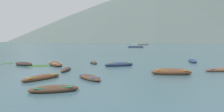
# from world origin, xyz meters

# --- Properties ---
(ground_plane) EXTENTS (6000.00, 6000.00, 0.00)m
(ground_plane) POSITION_xyz_m (0.00, 1500.00, 0.00)
(ground_plane) COLOR #385660
(mountain_2) EXTENTS (1189.99, 1189.99, 362.54)m
(mountain_2) POSITION_xyz_m (-401.56, 1531.60, 181.27)
(mountain_2) COLOR #56665B
(mountain_2) RESTS_ON ground
(mountain_3) EXTENTS (1885.51, 1885.51, 441.16)m
(mountain_3) POSITION_xyz_m (265.40, 1365.81, 220.58)
(mountain_3) COLOR #4C5B56
(mountain_3) RESTS_ON ground
(mountain_4) EXTENTS (1020.94, 1020.94, 414.11)m
(mountain_4) POSITION_xyz_m (748.65, 1744.31, 207.06)
(mountain_4) COLOR #56665B
(mountain_4) RESTS_ON ground
(rowboat_0) EXTENTS (4.02, 1.52, 0.51)m
(rowboat_0) POSITION_xyz_m (13.89, 17.27, 0.16)
(rowboat_0) COLOR brown
(rowboat_0) RESTS_ON ground
(rowboat_2) EXTENTS (4.35, 2.51, 0.67)m
(rowboat_2) POSITION_xyz_m (2.16, 21.58, 0.21)
(rowboat_2) COLOR navy
(rowboat_2) RESTS_ON ground
(rowboat_3) EXTENTS (3.68, 4.36, 0.70)m
(rowboat_3) POSITION_xyz_m (-6.94, 21.80, 0.22)
(rowboat_3) COLOR brown
(rowboat_3) RESTS_ON ground
(rowboat_4) EXTENTS (2.04, 4.61, 0.55)m
(rowboat_4) POSITION_xyz_m (14.43, 27.37, 0.17)
(rowboat_4) COLOR navy
(rowboat_4) RESTS_ON ground
(rowboat_6) EXTENTS (2.94, 3.27, 0.50)m
(rowboat_6) POSITION_xyz_m (-0.48, 12.12, 0.16)
(rowboat_6) COLOR #4C3323
(rowboat_6) RESTS_ON ground
(rowboat_8) EXTENTS (0.82, 3.05, 0.47)m
(rowboat_8) POSITION_xyz_m (-4.02, 16.98, 0.15)
(rowboat_8) COLOR #4C3323
(rowboat_8) RESTS_ON ground
(rowboat_9) EXTENTS (4.20, 1.47, 0.78)m
(rowboat_9) POSITION_xyz_m (7.62, 15.01, 0.24)
(rowboat_9) COLOR brown
(rowboat_9) RESTS_ON ground
(rowboat_10) EXTENTS (2.99, 3.71, 0.53)m
(rowboat_10) POSITION_xyz_m (-4.78, 11.89, 0.17)
(rowboat_10) COLOR brown
(rowboat_10) RESTS_ON ground
(rowboat_11) EXTENTS (1.88, 3.14, 0.43)m
(rowboat_11) POSITION_xyz_m (-1.84, 24.52, 0.14)
(rowboat_11) COLOR #2D2826
(rowboat_11) RESTS_ON ground
(rowboat_12) EXTENTS (3.53, 1.94, 0.54)m
(rowboat_12) POSITION_xyz_m (-2.22, 7.79, 0.17)
(rowboat_12) COLOR #4C3323
(rowboat_12) RESTS_ON ground
(rowboat_13) EXTENTS (3.56, 2.58, 0.67)m
(rowboat_13) POSITION_xyz_m (-11.39, 21.49, 0.21)
(rowboat_13) COLOR #2D2826
(rowboat_13) RESTS_ON ground
(ferry_0) EXTENTS (8.27, 2.89, 2.54)m
(ferry_0) POSITION_xyz_m (11.04, 102.08, 0.45)
(ferry_0) COLOR navy
(ferry_0) RESTS_ON ground
(ferry_1) EXTENTS (10.51, 4.55, 2.54)m
(ferry_1) POSITION_xyz_m (24.13, 176.19, 0.45)
(ferry_1) COLOR brown
(ferry_1) RESTS_ON ground
(weed_patch_1) EXTENTS (2.28, 2.56, 0.14)m
(weed_patch_1) POSITION_xyz_m (-15.26, 23.68, 0.00)
(weed_patch_1) COLOR #2D5628
(weed_patch_1) RESTS_ON ground
(weed_patch_3) EXTENTS (3.68, 3.19, 0.14)m
(weed_patch_3) POSITION_xyz_m (-9.06, 21.06, 0.00)
(weed_patch_3) COLOR #2D5628
(weed_patch_3) RESTS_ON ground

